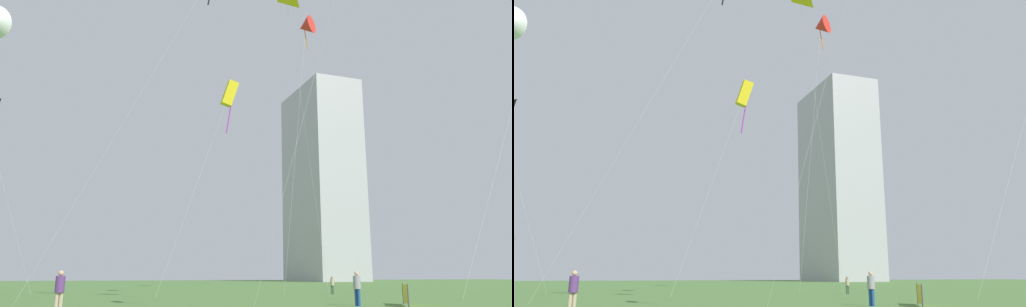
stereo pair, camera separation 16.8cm
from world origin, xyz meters
TOP-DOWN VIEW (x-y plane):
  - person_standing_0 at (3.59, 3.94)m, footprint 0.42×0.42m
  - person_standing_1 at (10.21, 19.78)m, footprint 0.34×0.34m
  - person_standing_2 at (-11.90, 3.47)m, footprint 0.42×0.42m
  - kite_flying_5 at (-0.12, 17.93)m, footprint 6.38×1.17m
  - kite_flying_6 at (11.76, 27.20)m, footprint 6.15×5.05m
  - distant_highrise_0 at (51.23, 103.66)m, footprint 14.44×25.72m
  - event_banner at (6.24, 3.24)m, footprint 1.54×2.62m

SIDE VIEW (x-z plane):
  - event_banner at x=6.24m, z-range 0.04..1.25m
  - person_standing_1 at x=10.21m, z-range 0.12..1.67m
  - person_standing_2 at x=-11.90m, z-range 0.15..2.02m
  - person_standing_0 at x=3.59m, z-range 0.15..2.02m
  - kite_flying_5 at x=-0.12m, z-range 7.94..26.36m
  - distant_highrise_0 at x=51.23m, z-range 0.00..55.39m
  - kite_flying_6 at x=11.76m, z-range 14.71..46.56m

